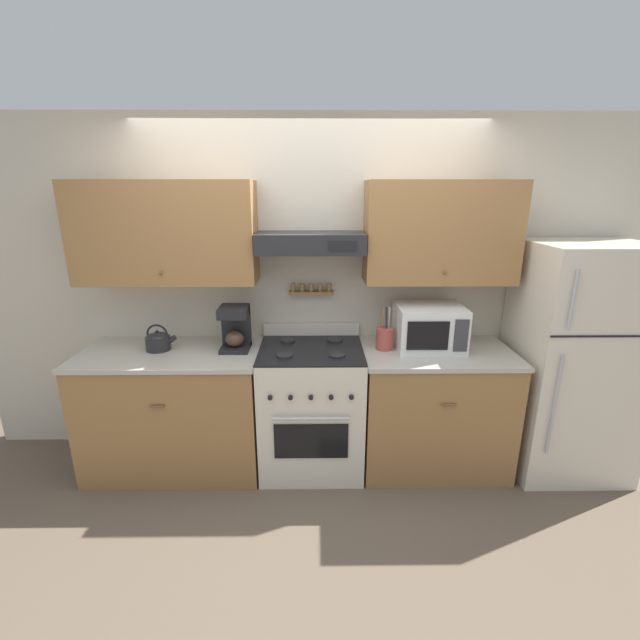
{
  "coord_description": "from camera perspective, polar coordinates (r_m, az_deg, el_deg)",
  "views": [
    {
      "loc": [
        0.03,
        -2.53,
        2.02
      ],
      "look_at": [
        0.06,
        0.28,
        1.17
      ],
      "focal_mm": 24.0,
      "sensor_mm": 36.0,
      "label": 1
    }
  ],
  "objects": [
    {
      "name": "ground_plane",
      "position": [
        3.23,
        -1.15,
        -21.86
      ],
      "size": [
        16.0,
        16.0,
        0.0
      ],
      "primitive_type": "plane",
      "color": "brown"
    },
    {
      "name": "wall_back",
      "position": [
        3.22,
        -1.99,
        6.37
      ],
      "size": [
        5.2,
        0.46,
        2.55
      ],
      "color": "beige",
      "rests_on": "ground_plane"
    },
    {
      "name": "counter_left",
      "position": [
        3.43,
        -18.66,
        -11.16
      ],
      "size": [
        1.28,
        0.69,
        0.92
      ],
      "color": "olive",
      "rests_on": "ground_plane"
    },
    {
      "name": "counter_right",
      "position": [
        3.39,
        14.8,
        -11.21
      ],
      "size": [
        1.08,
        0.69,
        0.92
      ],
      "color": "olive",
      "rests_on": "ground_plane"
    },
    {
      "name": "stove_range",
      "position": [
        3.26,
        -1.15,
        -11.51
      ],
      "size": [
        0.74,
        0.68,
        1.03
      ],
      "color": "beige",
      "rests_on": "ground_plane"
    },
    {
      "name": "refrigerator",
      "position": [
        3.6,
        30.67,
        -4.68
      ],
      "size": [
        0.79,
        0.71,
        1.69
      ],
      "color": "beige",
      "rests_on": "ground_plane"
    },
    {
      "name": "tea_kettle",
      "position": [
        3.28,
        -20.76,
        -2.58
      ],
      "size": [
        0.22,
        0.17,
        0.19
      ],
      "color": "#232326",
      "rests_on": "counter_left"
    },
    {
      "name": "coffee_maker",
      "position": [
        3.14,
        -11.23,
        -0.97
      ],
      "size": [
        0.2,
        0.23,
        0.32
      ],
      "color": "black",
      "rests_on": "counter_left"
    },
    {
      "name": "microwave",
      "position": [
        3.18,
        14.33,
        -0.93
      ],
      "size": [
        0.47,
        0.39,
        0.32
      ],
      "color": "white",
      "rests_on": "counter_right"
    },
    {
      "name": "utensil_crock",
      "position": [
        3.12,
        8.64,
        -2.36
      ],
      "size": [
        0.13,
        0.13,
        0.31
      ],
      "color": "#B24C42",
      "rests_on": "counter_right"
    }
  ]
}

